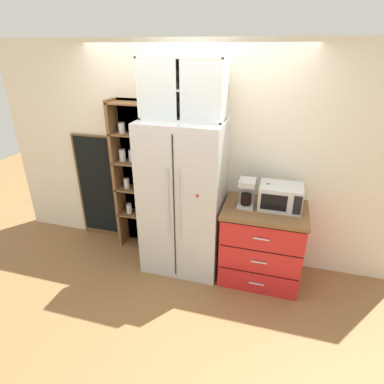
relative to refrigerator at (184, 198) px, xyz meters
name	(u,v)px	position (x,y,z in m)	size (l,w,h in m)	color
ground_plane	(184,263)	(0.00, -0.02, -0.89)	(10.69, 10.69, 0.00)	olive
wall_back_cream	(193,156)	(0.00, 0.38, 0.38)	(4.99, 0.10, 2.55)	silver
refrigerator	(184,198)	(0.00, 0.00, 0.00)	(0.89, 0.68, 1.78)	silver
pantry_shelf_column	(135,175)	(-0.72, 0.27, 0.10)	(0.51, 0.27, 1.92)	brown
counter_cabinet	(262,243)	(0.92, 0.00, -0.44)	(0.89, 0.68, 0.89)	red
microwave	(280,197)	(1.05, 0.05, 0.13)	(0.44, 0.33, 0.26)	silver
coffee_maker	(247,192)	(0.71, 0.01, 0.16)	(0.17, 0.20, 0.31)	#B7B7BC
mug_sage	(266,203)	(0.92, 0.02, 0.05)	(0.12, 0.09, 0.10)	#8CA37F
mug_cream	(266,202)	(0.92, 0.06, 0.05)	(0.12, 0.09, 0.10)	silver
bottle_clear	(267,196)	(0.92, 0.05, 0.12)	(0.06, 0.06, 0.26)	silver
upper_cabinet	(184,89)	(0.00, 0.05, 1.19)	(0.86, 0.32, 0.60)	silver
chalkboard_menu	(99,188)	(-1.30, 0.30, -0.16)	(0.60, 0.04, 1.45)	brown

